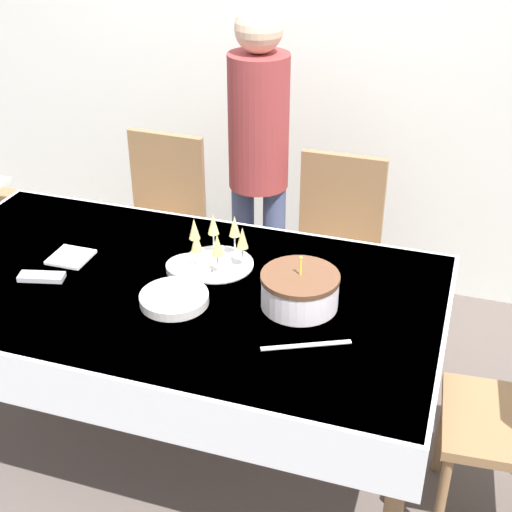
% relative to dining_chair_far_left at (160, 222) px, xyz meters
% --- Properties ---
extents(ground_plane, '(12.00, 12.00, 0.00)m').
position_rel_dining_chair_far_left_xyz_m(ground_plane, '(0.45, -0.87, -0.53)').
color(ground_plane, '#564C47').
extents(wall_back, '(8.00, 0.05, 2.70)m').
position_rel_dining_chair_far_left_xyz_m(wall_back, '(0.45, 0.67, 0.82)').
color(wall_back, silver).
rests_on(wall_back, ground_plane).
extents(dining_table, '(2.03, 1.10, 0.77)m').
position_rel_dining_chair_far_left_xyz_m(dining_table, '(0.45, -0.87, 0.14)').
color(dining_table, white).
rests_on(dining_table, ground_plane).
extents(dining_chair_far_left, '(0.44, 0.44, 0.97)m').
position_rel_dining_chair_far_left_xyz_m(dining_chair_far_left, '(0.00, 0.00, 0.00)').
color(dining_chair_far_left, olive).
rests_on(dining_chair_far_left, ground_plane).
extents(dining_chair_far_right, '(0.42, 0.42, 0.97)m').
position_rel_dining_chair_far_left_xyz_m(dining_chair_far_right, '(0.90, 0.00, 0.00)').
color(dining_chair_far_right, olive).
rests_on(dining_chair_far_right, ground_plane).
extents(birthday_cake, '(0.28, 0.28, 0.20)m').
position_rel_dining_chair_far_left_xyz_m(birthday_cake, '(0.95, -0.85, 0.30)').
color(birthday_cake, white).
rests_on(birthday_cake, dining_table).
extents(champagne_tray, '(0.29, 0.29, 0.18)m').
position_rel_dining_chair_far_left_xyz_m(champagne_tray, '(0.57, -0.68, 0.33)').
color(champagne_tray, silver).
rests_on(champagne_tray, dining_table).
extents(plate_stack_main, '(0.25, 0.25, 0.03)m').
position_rel_dining_chair_far_left_xyz_m(plate_stack_main, '(0.52, -0.98, 0.26)').
color(plate_stack_main, silver).
rests_on(plate_stack_main, dining_table).
extents(plate_stack_dessert, '(0.17, 0.17, 0.03)m').
position_rel_dining_chair_far_left_xyz_m(plate_stack_dessert, '(0.49, -0.76, 0.25)').
color(plate_stack_dessert, white).
rests_on(plate_stack_dessert, dining_table).
extents(cake_knife, '(0.28, 0.15, 0.00)m').
position_rel_dining_chair_far_left_xyz_m(cake_knife, '(1.03, -1.07, 0.24)').
color(cake_knife, silver).
rests_on(cake_knife, dining_table).
extents(fork_pile, '(0.18, 0.10, 0.02)m').
position_rel_dining_chair_far_left_xyz_m(fork_pile, '(-0.02, -0.98, 0.25)').
color(fork_pile, silver).
rests_on(fork_pile, dining_table).
extents(napkin_pile, '(0.15, 0.15, 0.01)m').
position_rel_dining_chair_far_left_xyz_m(napkin_pile, '(0.01, -0.81, 0.25)').
color(napkin_pile, white).
rests_on(napkin_pile, dining_table).
extents(person_standing, '(0.28, 0.28, 1.62)m').
position_rel_dining_chair_far_left_xyz_m(person_standing, '(0.50, 0.06, 0.44)').
color(person_standing, '#3F4C72').
rests_on(person_standing, ground_plane).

